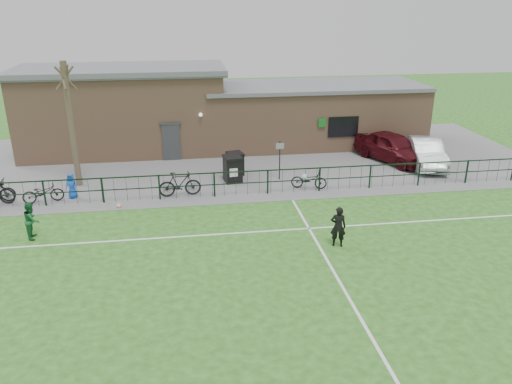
{
  "coord_description": "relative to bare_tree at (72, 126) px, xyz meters",
  "views": [
    {
      "loc": [
        -2.75,
        -13.6,
        8.59
      ],
      "look_at": [
        0.0,
        5.0,
        1.3
      ],
      "focal_mm": 35.0,
      "sensor_mm": 36.0,
      "label": 1
    }
  ],
  "objects": [
    {
      "name": "bare_tree",
      "position": [
        0.0,
        0.0,
        0.0
      ],
      "size": [
        0.3,
        0.3,
        6.0
      ],
      "primitive_type": "cylinder",
      "color": "#4E3E2F",
      "rests_on": "ground"
    },
    {
      "name": "wheelie_bin_right",
      "position": [
        7.78,
        0.47,
        -2.43
      ],
      "size": [
        0.9,
        0.97,
        1.1
      ],
      "primitive_type": "cube",
      "rotation": [
        0.0,
        0.0,
        0.24
      ],
      "color": "black",
      "rests_on": "paving_strip"
    },
    {
      "name": "spectator_child",
      "position": [
        0.02,
        -1.73,
        -2.39
      ],
      "size": [
        0.63,
        0.48,
        1.17
      ],
      "primitive_type": "imported",
      "rotation": [
        0.0,
        0.0,
        -0.19
      ],
      "color": "blue",
      "rests_on": "paving_strip"
    },
    {
      "name": "bicycle_d",
      "position": [
        4.92,
        -2.19,
        -2.39
      ],
      "size": [
        1.99,
        0.69,
        1.17
      ],
      "primitive_type": "imported",
      "rotation": [
        0.0,
        0.0,
        1.64
      ],
      "color": "black",
      "rests_on": "paving_strip"
    },
    {
      "name": "outfield_player",
      "position": [
        -0.68,
        -5.71,
        -2.28
      ],
      "size": [
        0.61,
        0.75,
        1.45
      ],
      "primitive_type": "imported",
      "rotation": [
        0.0,
        0.0,
        1.66
      ],
      "color": "#1B5F30",
      "rests_on": "ground"
    },
    {
      "name": "paving_strip",
      "position": [
        8.0,
        3.0,
        -2.99
      ],
      "size": [
        34.0,
        13.0,
        0.02
      ],
      "primitive_type": "cube",
      "color": "slate",
      "rests_on": "ground"
    },
    {
      "name": "pitch_line_mid",
      "position": [
        8.0,
        -6.5,
        -3.0
      ],
      "size": [
        28.0,
        0.1,
        0.01
      ],
      "primitive_type": "cube",
      "color": "white",
      "rests_on": "ground"
    },
    {
      "name": "wheelie_bin_left",
      "position": [
        7.55,
        -0.56,
        -2.37
      ],
      "size": [
        0.93,
        1.02,
        1.22
      ],
      "primitive_type": "cube",
      "rotation": [
        0.0,
        0.0,
        0.14
      ],
      "color": "black",
      "rests_on": "paving_strip"
    },
    {
      "name": "sign_post",
      "position": [
        9.92,
        -0.61,
        -1.98
      ],
      "size": [
        0.07,
        0.07,
        2.0
      ],
      "primitive_type": "cylinder",
      "rotation": [
        0.0,
        0.0,
        -0.19
      ],
      "color": "black",
      "rests_on": "paving_strip"
    },
    {
      "name": "bicycle_e",
      "position": [
        11.08,
        -2.1,
        -2.53
      ],
      "size": [
        1.81,
        1.08,
        0.9
      ],
      "primitive_type": "imported",
      "rotation": [
        0.0,
        0.0,
        1.27
      ],
      "color": "black",
      "rests_on": "paving_strip"
    },
    {
      "name": "car_silver",
      "position": [
        18.27,
        0.45,
        -2.24
      ],
      "size": [
        2.54,
        4.71,
        1.47
      ],
      "primitive_type": "imported",
      "rotation": [
        0.0,
        0.0,
        -0.23
      ],
      "color": "#B8BBC0",
      "rests_on": "paving_strip"
    },
    {
      "name": "pitch_line_perp",
      "position": [
        10.0,
        -10.5,
        -3.0
      ],
      "size": [
        0.1,
        16.0,
        0.01
      ],
      "primitive_type": "cube",
      "color": "white",
      "rests_on": "ground"
    },
    {
      "name": "perimeter_fence",
      "position": [
        8.0,
        -2.5,
        -2.4
      ],
      "size": [
        28.0,
        0.1,
        1.2
      ],
      "primitive_type": "cube",
      "color": "black",
      "rests_on": "ground"
    },
    {
      "name": "pitch_line_touch",
      "position": [
        8.0,
        -2.7,
        -3.0
      ],
      "size": [
        28.0,
        0.1,
        0.01
      ],
      "primitive_type": "cube",
      "color": "white",
      "rests_on": "ground"
    },
    {
      "name": "ball_ground",
      "position": [
        2.23,
        -3.24,
        -2.89
      ],
      "size": [
        0.21,
        0.21,
        0.21
      ],
      "primitive_type": "sphere",
      "color": "white",
      "rests_on": "ground"
    },
    {
      "name": "bicycle_c",
      "position": [
        -1.17,
        -2.08,
        -2.52
      ],
      "size": [
        1.85,
        0.95,
        0.92
      ],
      "primitive_type": "imported",
      "rotation": [
        0.0,
        0.0,
        1.77
      ],
      "color": "black",
      "rests_on": "paving_strip"
    },
    {
      "name": "clubhouse",
      "position": [
        7.12,
        6.0,
        -0.78
      ],
      "size": [
        24.25,
        5.4,
        4.96
      ],
      "color": "tan",
      "rests_on": "ground"
    },
    {
      "name": "ground",
      "position": [
        8.0,
        -10.5,
        -3.0
      ],
      "size": [
        90.0,
        90.0,
        0.0
      ],
      "primitive_type": "plane",
      "color": "#255E1B",
      "rests_on": "ground"
    },
    {
      "name": "goalkeeper_kick",
      "position": [
        10.66,
        -8.01,
        -2.19
      ],
      "size": [
        0.99,
        3.48,
        1.79
      ],
      "color": "black",
      "rests_on": "ground"
    },
    {
      "name": "car_maroon",
      "position": [
        16.79,
        1.5,
        -2.17
      ],
      "size": [
        3.64,
        5.14,
        1.63
      ],
      "primitive_type": "imported",
      "rotation": [
        0.0,
        0.0,
        0.4
      ],
      "color": "#430B12",
      "rests_on": "paving_strip"
    }
  ]
}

